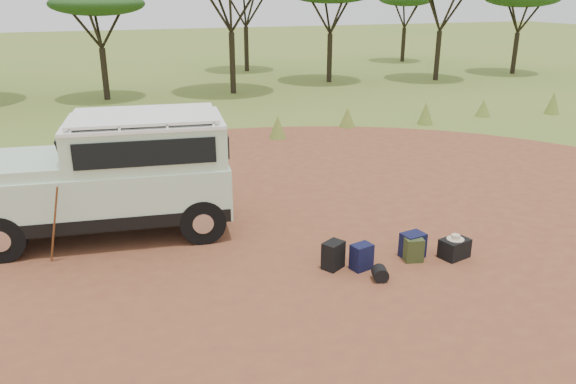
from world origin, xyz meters
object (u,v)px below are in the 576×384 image
object	(u,v)px
duffel_navy	(413,245)
backpack_black	(333,255)
hard_case	(454,248)
backpack_navy	(362,257)
backpack_olive	(414,250)
walking_staff	(54,225)
safari_vehicle	(113,178)

from	to	relation	value
duffel_navy	backpack_black	bearing A→B (deg)	167.98
backpack_black	duffel_navy	xyz separation A→B (m)	(1.61, -0.10, -0.02)
backpack_black	hard_case	bearing A→B (deg)	-39.54
backpack_black	duffel_navy	bearing A→B (deg)	-33.33
backpack_navy	hard_case	xyz separation A→B (m)	(1.87, -0.20, -0.06)
backpack_black	backpack_olive	size ratio (longest dim) A/B	1.13
walking_staff	safari_vehicle	bearing A→B (deg)	-12.59
hard_case	backpack_olive	bearing A→B (deg)	156.72
walking_staff	backpack_navy	bearing A→B (deg)	-78.12
safari_vehicle	hard_case	bearing A→B (deg)	-22.75
walking_staff	backpack_navy	world-z (taller)	walking_staff
walking_staff	backpack_olive	distance (m)	6.64
backpack_black	hard_case	world-z (taller)	backpack_black
backpack_olive	hard_case	size ratio (longest dim) A/B	0.86
safari_vehicle	backpack_olive	distance (m)	6.12
hard_case	safari_vehicle	bearing A→B (deg)	135.86
walking_staff	duffel_navy	distance (m)	6.66
backpack_navy	duffel_navy	size ratio (longest dim) A/B	1.01
backpack_black	backpack_navy	size ratio (longest dim) A/B	1.07
safari_vehicle	backpack_navy	bearing A→B (deg)	-31.48
walking_staff	backpack_olive	bearing A→B (deg)	-74.97
backpack_navy	duffel_navy	world-z (taller)	backpack_navy
walking_staff	hard_case	bearing A→B (deg)	-73.83
backpack_olive	duffel_navy	size ratio (longest dim) A/B	0.95
walking_staff	duffel_navy	bearing A→B (deg)	-73.39
backpack_olive	duffel_navy	distance (m)	0.18
safari_vehicle	backpack_olive	xyz separation A→B (m)	(5.05, -3.32, -0.97)
backpack_navy	hard_case	size ratio (longest dim) A/B	0.92
safari_vehicle	backpack_olive	bearing A→B (deg)	-25.53
backpack_navy	duffel_navy	distance (m)	1.15
backpack_black	backpack_olive	world-z (taller)	backpack_black
walking_staff	backpack_olive	size ratio (longest dim) A/B	3.40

